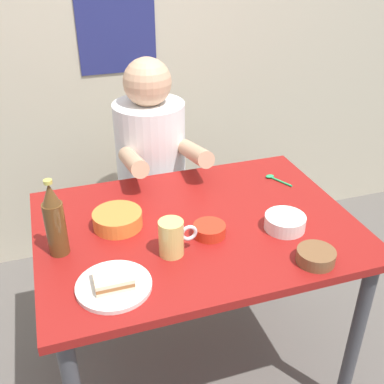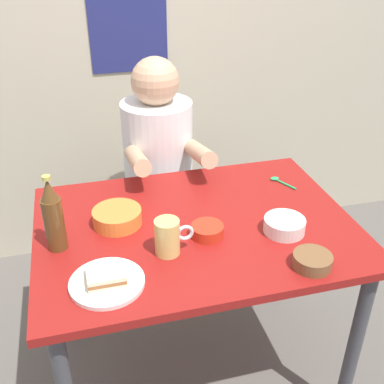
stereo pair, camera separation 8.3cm
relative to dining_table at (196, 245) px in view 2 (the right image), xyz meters
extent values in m
plane|color=#59544F|center=(0.00, 0.00, -0.65)|extent=(6.00, 6.00, 0.00)
cube|color=#BCB299|center=(0.00, 1.05, 0.65)|extent=(4.40, 0.08, 2.60)
cube|color=navy|center=(-0.06, 1.01, 0.57)|extent=(0.37, 0.01, 0.42)
cube|color=maroon|center=(0.00, 0.00, 0.08)|extent=(1.10, 0.80, 0.03)
cylinder|color=#3F3F44|center=(0.49, -0.34, -0.29)|extent=(0.05, 0.05, 0.71)
cylinder|color=#3F3F44|center=(-0.49, 0.34, -0.29)|extent=(0.05, 0.05, 0.71)
cylinder|color=#3F3F44|center=(0.49, 0.34, -0.29)|extent=(0.05, 0.05, 0.71)
cylinder|color=#4C4C51|center=(-0.01, 0.63, -0.44)|extent=(0.08, 0.08, 0.41)
cylinder|color=maroon|center=(-0.01, 0.63, -0.22)|extent=(0.34, 0.34, 0.04)
cylinder|color=white|center=(-0.01, 0.63, 0.06)|extent=(0.32, 0.32, 0.52)
sphere|color=tan|center=(-0.01, 0.63, 0.42)|extent=(0.21, 0.21, 0.21)
cylinder|color=tan|center=(-0.14, 0.38, 0.18)|extent=(0.07, 0.31, 0.14)
cylinder|color=tan|center=(0.12, 0.38, 0.18)|extent=(0.07, 0.31, 0.14)
cylinder|color=silver|center=(-0.33, -0.24, 0.10)|extent=(0.22, 0.22, 0.01)
cube|color=beige|center=(-0.33, -0.24, 0.11)|extent=(0.11, 0.09, 0.01)
cube|color=#9E592D|center=(-0.33, -0.24, 0.13)|extent=(0.11, 0.09, 0.01)
cube|color=beige|center=(-0.33, -0.24, 0.14)|extent=(0.11, 0.09, 0.01)
cylinder|color=#D1BC66|center=(-0.13, -0.14, 0.15)|extent=(0.08, 0.08, 0.12)
torus|color=silver|center=(-0.07, -0.14, 0.16)|extent=(0.06, 0.01, 0.06)
cylinder|color=#593819|center=(-0.47, -0.02, 0.18)|extent=(0.06, 0.06, 0.18)
cone|color=#593819|center=(-0.47, -0.02, 0.31)|extent=(0.05, 0.05, 0.07)
cylinder|color=#BFB74C|center=(-0.47, -0.02, 0.35)|extent=(0.03, 0.03, 0.01)
cylinder|color=orange|center=(-0.26, 0.07, 0.12)|extent=(0.17, 0.17, 0.05)
cylinder|color=#B25B2D|center=(-0.26, 0.07, 0.13)|extent=(0.14, 0.14, 0.02)
cylinder|color=silver|center=(0.28, -0.12, 0.12)|extent=(0.14, 0.14, 0.05)
cylinder|color=tan|center=(0.28, -0.12, 0.13)|extent=(0.11, 0.11, 0.02)
cylinder|color=brown|center=(0.28, -0.32, 0.11)|extent=(0.12, 0.12, 0.04)
cylinder|color=brown|center=(0.28, -0.32, 0.12)|extent=(0.10, 0.10, 0.02)
cylinder|color=red|center=(0.02, -0.08, 0.11)|extent=(0.11, 0.11, 0.04)
cylinder|color=#A33521|center=(0.02, -0.08, 0.12)|extent=(0.09, 0.09, 0.02)
cylinder|color=#26A559|center=(0.42, 0.18, 0.10)|extent=(0.05, 0.10, 0.01)
ellipsoid|color=#26A559|center=(0.40, 0.23, 0.10)|extent=(0.04, 0.02, 0.01)
camera|label=1|loc=(-0.44, -1.28, 1.00)|focal=43.49mm
camera|label=2|loc=(-0.36, -1.30, 1.00)|focal=43.49mm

